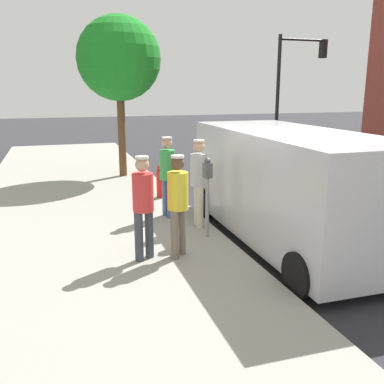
% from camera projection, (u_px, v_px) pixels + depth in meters
% --- Properties ---
extents(ground_plane, '(80.00, 80.00, 0.00)m').
position_uv_depth(ground_plane, '(292.00, 252.00, 7.78)').
color(ground_plane, '#2D2D33').
extents(sidewalk_slab, '(5.00, 32.00, 0.15)m').
position_uv_depth(sidewalk_slab, '(97.00, 272.00, 6.72)').
color(sidewalk_slab, '#9E998E').
rests_on(sidewalk_slab, ground).
extents(parking_meter_near, '(0.14, 0.18, 1.52)m').
position_uv_depth(parking_meter_near, '(207.00, 184.00, 7.88)').
color(parking_meter_near, gray).
rests_on(parking_meter_near, sidewalk_slab).
extents(pedestrian_in_gray, '(0.34, 0.36, 1.77)m').
position_uv_depth(pedestrian_in_gray, '(199.00, 177.00, 8.54)').
color(pedestrian_in_gray, beige).
rests_on(pedestrian_in_gray, sidewalk_slab).
extents(pedestrian_in_yellow, '(0.34, 0.34, 1.72)m').
position_uv_depth(pedestrian_in_yellow, '(178.00, 200.00, 6.94)').
color(pedestrian_in_yellow, '#726656').
rests_on(pedestrian_in_yellow, sidewalk_slab).
extents(pedestrian_in_red, '(0.34, 0.34, 1.72)m').
position_uv_depth(pedestrian_in_red, '(143.00, 201.00, 6.84)').
color(pedestrian_in_red, '#383D47').
rests_on(pedestrian_in_red, sidewalk_slab).
extents(pedestrian_in_green, '(0.34, 0.35, 1.76)m').
position_uv_depth(pedestrian_in_green, '(167.00, 172.00, 9.16)').
color(pedestrian_in_green, '#4C608C').
rests_on(pedestrian_in_green, sidewalk_slab).
extents(parked_van, '(2.19, 5.23, 2.15)m').
position_uv_depth(parked_van, '(289.00, 184.00, 8.00)').
color(parked_van, '#BCBCC1').
rests_on(parked_van, ground).
extents(traffic_light_corner, '(2.48, 0.42, 5.20)m').
position_uv_depth(traffic_light_corner, '(295.00, 75.00, 19.11)').
color(traffic_light_corner, black).
rests_on(traffic_light_corner, ground).
extents(street_tree, '(2.57, 2.57, 4.93)m').
position_uv_depth(street_tree, '(119.00, 59.00, 12.99)').
color(street_tree, brown).
rests_on(street_tree, sidewalk_slab).
extents(fire_hydrant, '(0.24, 0.24, 0.86)m').
position_uv_depth(fire_hydrant, '(161.00, 181.00, 10.98)').
color(fire_hydrant, red).
rests_on(fire_hydrant, sidewalk_slab).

